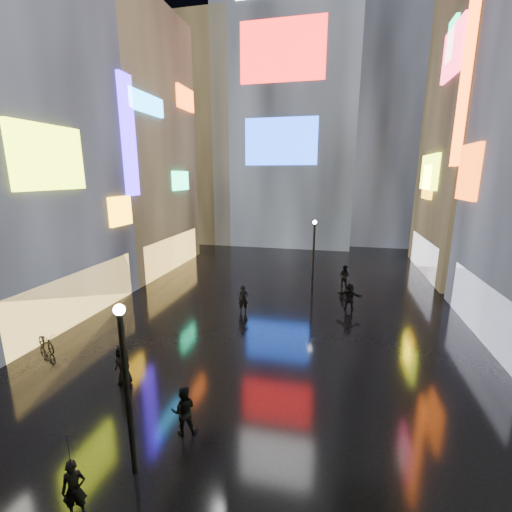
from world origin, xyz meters
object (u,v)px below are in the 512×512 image
(lamp_near, at_px, (126,382))
(bicycle, at_px, (46,342))
(lamp_far, at_px, (314,250))
(pedestrian_0, at_px, (74,490))

(lamp_near, distance_m, bicycle, 10.14)
(lamp_far, bearing_deg, bicycle, -133.71)
(lamp_near, xyz_separation_m, pedestrian_0, (-0.69, -1.49, -2.15))
(bicycle, bearing_deg, pedestrian_0, -107.25)
(pedestrian_0, relative_size, bicycle, 0.92)
(lamp_near, relative_size, bicycle, 3.01)
(lamp_near, xyz_separation_m, bicycle, (-8.23, 5.38, -2.49))
(lamp_far, relative_size, bicycle, 3.01)
(lamp_near, bearing_deg, lamp_far, 77.94)
(pedestrian_0, height_order, bicycle, pedestrian_0)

